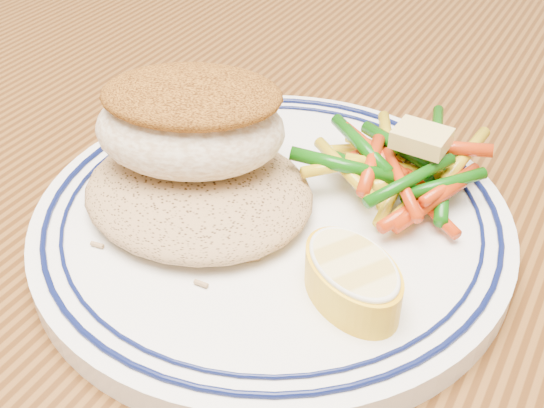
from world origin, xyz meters
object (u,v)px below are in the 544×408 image
Objects in this scene: dining_table at (218,360)px; fish_fillet at (190,121)px; vegetable_pile at (403,168)px; plate at (272,219)px; lemon_wedge at (352,277)px; rice_pilaf at (198,187)px.

dining_table is 0.16m from fish_fillet.
dining_table is at bearing -134.71° from vegetable_pile.
dining_table is 0.11m from plate.
lemon_wedge is (0.09, -0.01, 0.12)m from dining_table.
plate reaches higher than dining_table.
dining_table is at bearing -38.28° from rice_pilaf.
vegetable_pile reaches higher than plate.
fish_fillet reaches higher than vegetable_pile.
dining_table is 11.98× the size of rice_pilaf.
lemon_wedge is at bearing -8.55° from dining_table.
fish_fillet is 1.11× the size of vegetable_pile.
fish_fillet is at bearing -177.51° from plate.
dining_table is at bearing 171.45° from lemon_wedge.
rice_pilaf is 1.15× the size of vegetable_pile.
fish_fillet is 0.12m from vegetable_pile.
plate is 2.11× the size of fish_fillet.
rice_pilaf is 0.10m from lemon_wedge.
vegetable_pile is (0.08, 0.08, 0.13)m from dining_table.
lemon_wedge is (0.01, -0.09, -0.00)m from vegetable_pile.
plate is 3.50× the size of lemon_wedge.
dining_table is 12.48× the size of fish_fillet.
plate is 0.04m from rice_pilaf.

